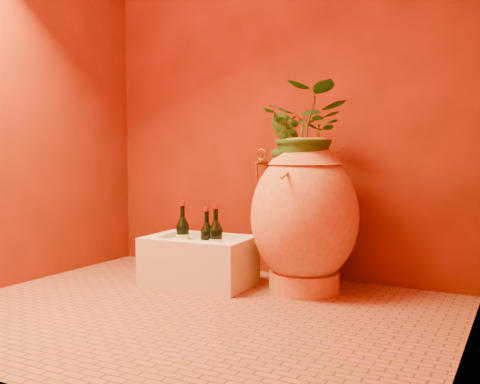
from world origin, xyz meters
The scene contains 12 objects.
floor centered at (0.00, 0.00, 0.00)m, with size 2.50×2.50×0.00m, color brown.
wall_back centered at (0.00, 1.00, 1.25)m, with size 2.50×0.02×2.50m, color #521A04.
wall_left centered at (-1.25, 0.00, 1.25)m, with size 0.02×2.00×2.50m, color #521A04.
wall_right centered at (1.25, 0.00, 1.25)m, with size 0.02×2.00×2.50m, color #521A04.
amphora centered at (0.34, 0.65, 0.44)m, with size 0.72×0.72×0.88m.
stone_basin centered at (-0.28, 0.50, 0.14)m, with size 0.65×0.46×0.29m.
wine_bottle_a centered at (-0.19, 0.45, 0.27)m, with size 0.08×0.08×0.32m.
wine_bottle_b centered at (-0.41, 0.51, 0.28)m, with size 0.08×0.08×0.34m.
wine_bottle_c centered at (-0.14, 0.46, 0.28)m, with size 0.08×0.08×0.34m.
wall_tap centered at (-0.07, 0.91, 0.74)m, with size 0.08×0.16×0.18m.
plant_main centered at (0.36, 0.65, 0.91)m, with size 0.48×0.42×0.54m, color #1F4B1B.
plant_side centered at (0.25, 0.58, 0.83)m, with size 0.20×0.16×0.37m, color #1F4B1B.
Camera 1 is at (1.46, -2.18, 0.78)m, focal length 40.00 mm.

